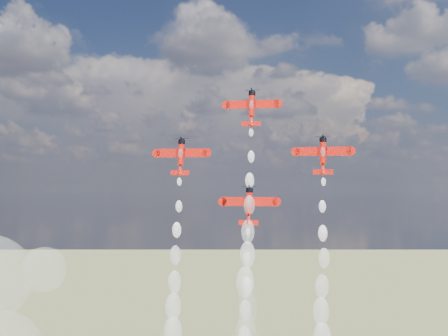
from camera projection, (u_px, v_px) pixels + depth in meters
plane_lead at (252, 107)px, 141.01m from camera, size 12.01×4.00×8.51m
plane_left at (181, 156)px, 141.72m from camera, size 12.01×4.00×8.51m
plane_right at (323, 155)px, 135.58m from camera, size 12.01×4.00×8.51m
plane_slot at (249, 205)px, 136.29m from camera, size 12.01×4.00×8.51m
smoke_trail_lead at (246, 312)px, 131.26m from camera, size 5.27×12.30×52.11m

